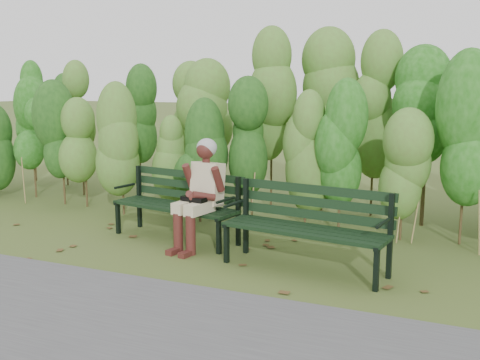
% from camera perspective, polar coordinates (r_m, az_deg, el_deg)
% --- Properties ---
extents(ground, '(80.00, 80.00, 0.00)m').
position_cam_1_polar(ground, '(5.94, -1.34, -7.68)').
color(ground, '#4C5C2A').
extents(footpath, '(60.00, 2.50, 0.01)m').
position_cam_1_polar(footpath, '(4.18, -14.46, -15.78)').
color(footpath, '#474749').
rests_on(footpath, ground).
extents(hedge_band, '(11.04, 1.67, 2.42)m').
position_cam_1_polar(hedge_band, '(7.42, 4.63, 5.72)').
color(hedge_band, '#47381E').
rests_on(hedge_band, ground).
extents(leaf_litter, '(5.70, 2.22, 0.01)m').
position_cam_1_polar(leaf_litter, '(5.93, -5.42, -7.74)').
color(leaf_litter, brown).
rests_on(leaf_litter, ground).
extents(bench_left, '(1.62, 0.77, 0.78)m').
position_cam_1_polar(bench_left, '(6.53, -6.13, -1.97)').
color(bench_left, black).
rests_on(bench_left, ground).
extents(bench_right, '(1.66, 0.74, 0.80)m').
position_cam_1_polar(bench_right, '(5.48, 6.99, -4.13)').
color(bench_right, black).
rests_on(bench_right, ground).
extents(seated_woman, '(0.51, 0.74, 1.19)m').
position_cam_1_polar(seated_woman, '(6.11, -4.02, -0.78)').
color(seated_woman, '#C3B98F').
rests_on(seated_woman, ground).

